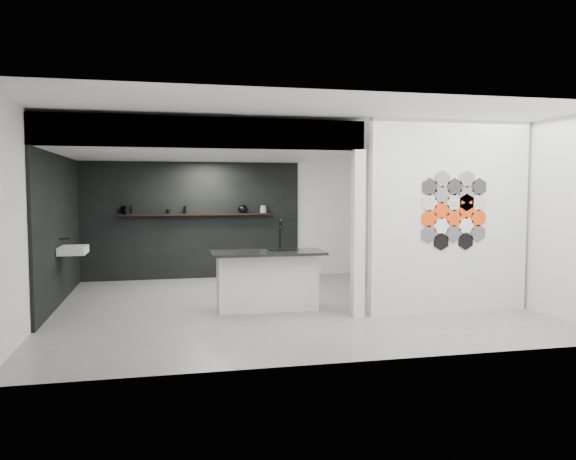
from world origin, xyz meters
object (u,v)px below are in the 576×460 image
at_px(bottle_dark, 185,210).
at_px(glass_bowl, 263,210).
at_px(kitchen_island, 267,279).
at_px(utensil_cup, 168,212).
at_px(stockpot, 127,210).
at_px(partition_panel, 449,217).
at_px(wall_basin, 73,250).
at_px(glass_vase, 263,209).
at_px(kettle, 243,209).

bearing_deg(bottle_dark, glass_bowl, 0.00).
bearing_deg(kitchen_island, utensil_cup, 115.82).
xyz_separation_m(kitchen_island, stockpot, (-2.21, 3.12, 0.94)).
bearing_deg(partition_panel, stockpot, 141.01).
distance_m(glass_bowl, utensil_cup, 1.91).
xyz_separation_m(wall_basin, bottle_dark, (1.81, 2.07, 0.54)).
bearing_deg(glass_bowl, stockpot, 180.00).
bearing_deg(glass_vase, kettle, 180.00).
bearing_deg(kitchen_island, stockpot, 126.60).
height_order(kettle, glass_vase, kettle).
distance_m(stockpot, glass_bowl, 2.70).
height_order(kitchen_island, glass_bowl, glass_bowl).
relative_size(wall_basin, utensil_cup, 6.97).
bearing_deg(utensil_cup, glass_bowl, 0.00).
relative_size(stockpot, utensil_cup, 2.23).
height_order(glass_bowl, glass_vase, glass_vase).
bearing_deg(glass_bowl, wall_basin, -148.65).
distance_m(stockpot, kettle, 2.28).
distance_m(glass_bowl, bottle_dark, 1.58).
bearing_deg(bottle_dark, kettle, 0.00).
bearing_deg(utensil_cup, kettle, 0.00).
bearing_deg(utensil_cup, kitchen_island, -65.53).
bearing_deg(kitchen_island, partition_panel, -14.80).
bearing_deg(stockpot, kitchen_island, -54.75).
height_order(stockpot, glass_vase, stockpot).
xyz_separation_m(kettle, bottle_dark, (-1.16, 0.00, -0.01)).
distance_m(kettle, utensil_cup, 1.49).
relative_size(kitchen_island, glass_bowl, 12.58).
relative_size(kitchen_island, utensil_cup, 19.59).
relative_size(kettle, glass_vase, 1.29).
relative_size(glass_vase, bottle_dark, 1.01).
relative_size(kettle, utensil_cup, 2.26).
distance_m(wall_basin, glass_bowl, 4.00).
bearing_deg(utensil_cup, glass_vase, 0.00).
bearing_deg(bottle_dark, kitchen_island, -70.78).
xyz_separation_m(partition_panel, utensil_cup, (-3.99, 3.87, -0.04)).
relative_size(partition_panel, wall_basin, 4.67).
height_order(wall_basin, glass_vase, glass_vase).
bearing_deg(glass_bowl, glass_vase, 0.00).
xyz_separation_m(wall_basin, kettle, (2.97, 2.07, 0.55)).
xyz_separation_m(kitchen_island, bottle_dark, (-1.09, 3.12, 0.94)).
relative_size(kitchen_island, glass_vase, 11.21).
xyz_separation_m(partition_panel, wall_basin, (-5.46, 1.80, -0.55)).
distance_m(bottle_dark, utensil_cup, 0.33).
bearing_deg(glass_bowl, partition_panel, -61.77).
xyz_separation_m(glass_vase, utensil_cup, (-1.91, 0.00, -0.03)).
bearing_deg(partition_panel, glass_bowl, 118.23).
bearing_deg(utensil_cup, stockpot, 180.00).
bearing_deg(partition_panel, bottle_dark, 133.42).
height_order(glass_vase, bottle_dark, glass_vase).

